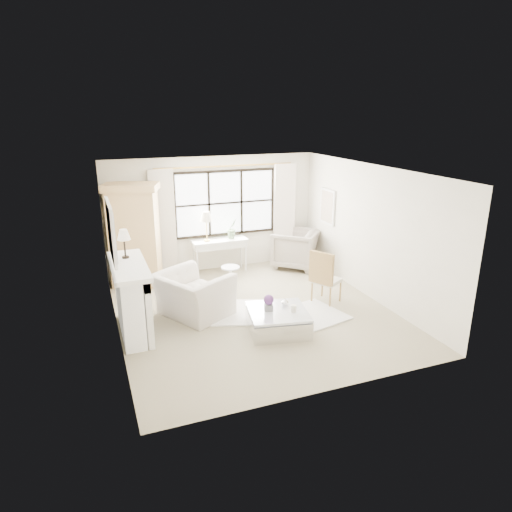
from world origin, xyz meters
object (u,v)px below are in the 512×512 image
object	(u,v)px
console_table	(220,256)
armoire	(134,235)
club_armchair	(193,295)
coffee_table	(278,321)

from	to	relation	value
console_table	armoire	bearing A→B (deg)	-176.66
armoire	club_armchair	bearing A→B (deg)	-50.33
armoire	coffee_table	size ratio (longest dim) A/B	1.91
armoire	console_table	size ratio (longest dim) A/B	1.72
club_armchair	coffee_table	size ratio (longest dim) A/B	1.08
armoire	coffee_table	distance (m)	3.86
console_table	coffee_table	distance (m)	3.29
console_table	coffee_table	bearing A→B (deg)	-89.10
armoire	coffee_table	xyz separation A→B (m)	(2.00, -3.15, -0.96)
club_armchair	coffee_table	xyz separation A→B (m)	(1.23, -1.15, -0.23)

